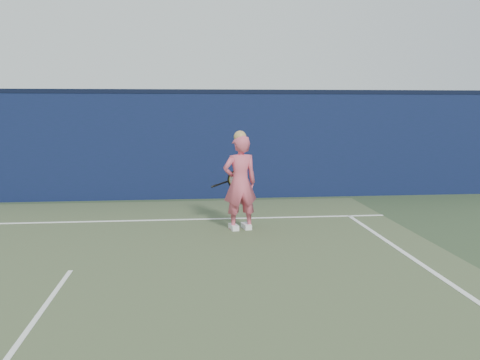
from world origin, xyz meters
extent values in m
plane|color=#293A24|center=(0.00, 0.00, 0.00)|extent=(80.00, 80.00, 0.00)
cube|color=#0C1835|center=(0.00, 6.50, 1.25)|extent=(24.00, 0.40, 2.50)
cube|color=black|center=(0.00, 6.50, 2.55)|extent=(24.00, 0.42, 0.10)
imported|color=#D65368|center=(2.50, 3.13, 0.85)|extent=(0.69, 0.53, 1.69)
sphere|color=tan|center=(2.50, 3.13, 1.66)|extent=(0.22, 0.22, 0.22)
cube|color=white|center=(2.62, 3.15, 0.05)|extent=(0.18, 0.30, 0.10)
cube|color=white|center=(2.38, 3.10, 0.05)|extent=(0.18, 0.30, 0.10)
torus|color=black|center=(2.45, 3.56, 0.85)|extent=(0.32, 0.20, 0.33)
torus|color=#B9CE13|center=(2.45, 3.56, 0.85)|extent=(0.26, 0.16, 0.27)
cylinder|color=beige|center=(2.45, 3.56, 0.85)|extent=(0.25, 0.15, 0.27)
cylinder|color=black|center=(2.20, 3.53, 0.79)|extent=(0.30, 0.12, 0.11)
cylinder|color=black|center=(2.06, 3.51, 0.74)|extent=(0.14, 0.08, 0.07)
cube|color=white|center=(0.00, 4.00, 0.01)|extent=(11.00, 0.08, 0.01)
camera|label=1|loc=(1.59, -5.74, 2.17)|focal=38.00mm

